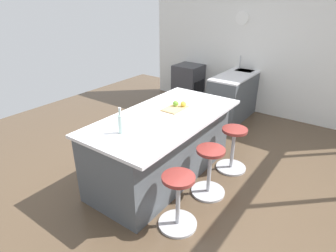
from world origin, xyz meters
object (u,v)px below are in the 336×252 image
Objects in this scene: apple_green at (176,103)px; stool_near_camera at (178,203)px; stool_by_window at (233,150)px; apple_yellow at (183,104)px; cutting_board at (175,108)px; oven_range at (188,83)px; kitchen_island at (162,145)px; stool_middle at (209,173)px; water_bottle at (121,123)px.

stool_near_camera is at bearing 36.09° from apple_green.
apple_yellow reaches higher than stool_by_window.
apple_yellow reaches higher than cutting_board.
oven_range is 2.46× the size of cutting_board.
apple_yellow is (2.49, 1.47, 0.55)m from oven_range.
apple_yellow is (-0.10, 0.07, 0.05)m from cutting_board.
apple_green is at bearing -178.77° from kitchen_island.
stool_middle is at bearing 36.62° from oven_range.
stool_near_camera is (1.43, 0.00, 0.00)m from stool_by_window.
stool_middle is at bearing 69.80° from cutting_board.
stool_near_camera is at bearing 0.00° from stool_middle.
water_bottle is (1.43, -0.80, 0.75)m from stool_by_window.
apple_yellow is at bearing 115.70° from apple_green.
stool_near_camera is 1.46m from apple_green.
stool_middle is 1.83× the size of cutting_board.
water_bottle is at bearing 20.35° from oven_range.
oven_range is 2.94m from apple_yellow.
oven_range is 3.18m from kitchen_island.
kitchen_island is at bearing -46.43° from stool_by_window.
oven_range is 0.39× the size of kitchen_island.
cutting_board reaches higher than stool_by_window.
apple_green reaches higher than stool_near_camera.
apple_yellow is at bearing -148.80° from stool_near_camera.
water_bottle reaches higher than apple_yellow.
oven_range reaches higher than stool_by_window.
stool_by_window is 1.80m from water_bottle.
apple_yellow is (-0.37, 0.09, 0.52)m from kitchen_island.
apple_green is (-0.06, -0.03, 0.05)m from cutting_board.
stool_middle is 1.00m from cutting_board.
stool_by_window is 1.83× the size of cutting_board.
stool_near_camera is (0.71, 0.00, 0.00)m from stool_middle.
cutting_board is (-0.98, -0.73, 0.63)m from stool_near_camera.
water_bottle reaches higher than stool_by_window.
stool_by_window is (2.15, 2.13, -0.13)m from oven_range.
water_bottle reaches higher than stool_middle.
cutting_board is (2.59, 1.40, 0.50)m from oven_range.
oven_range reaches higher than stool_middle.
water_bottle is (1.04, -0.04, 0.06)m from apple_green.
cutting_board is 0.08m from apple_green.
kitchen_island is 3.42× the size of stool_middle.
oven_range is at bearing -151.64° from apple_green.
kitchen_island reaches higher than stool_by_window.
apple_green is at bearing -62.84° from stool_by_window.
apple_yellow is (-0.05, 0.10, -0.00)m from apple_green.
oven_range is 1.34× the size of stool_middle.
stool_near_camera is 1.83× the size of cutting_board.
oven_range is 3.03m from stool_by_window.
apple_yellow is (-1.09, -0.66, 0.68)m from stool_near_camera.
stool_by_window is 1.01m from apple_yellow.
apple_green is at bearing -64.30° from apple_yellow.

